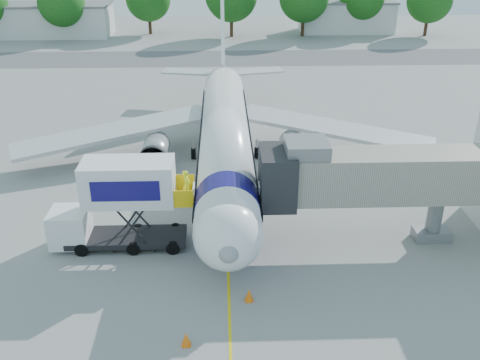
{
  "coord_description": "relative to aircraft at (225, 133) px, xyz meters",
  "views": [
    {
      "loc": [
        -0.23,
        -34.56,
        17.58
      ],
      "look_at": [
        0.84,
        -4.83,
        3.2
      ],
      "focal_mm": 40.0,
      "sensor_mm": 36.0,
      "label": 1
    }
  ],
  "objects": [
    {
      "name": "outbuilding_right",
      "position": [
        22.0,
        57.88,
        -0.29
      ],
      "size": [
        16.4,
        7.4,
        5.3
      ],
      "color": "silver",
      "rests_on": "ground"
    },
    {
      "name": "safety_cone_b",
      "position": [
        -2.02,
        -19.74,
        -2.6
      ],
      "size": [
        0.46,
        0.46,
        0.72
      ],
      "color": "orange",
      "rests_on": "ground"
    },
    {
      "name": "taxiway_strip",
      "position": [
        0.0,
        37.88,
        -2.94
      ],
      "size": [
        120.0,
        10.0,
        0.01
      ],
      "primitive_type": "cube",
      "color": "#59595B",
      "rests_on": "ground"
    },
    {
      "name": "aircraft",
      "position": [
        0.0,
        0.0,
        0.0
      ],
      "size": [
        34.17,
        37.73,
        11.35
      ],
      "color": "white",
      "rests_on": "ground"
    },
    {
      "name": "outbuilding_left",
      "position": [
        -28.0,
        55.88,
        -0.29
      ],
      "size": [
        18.4,
        8.4,
        5.3
      ],
      "color": "silver",
      "rests_on": "ground"
    },
    {
      "name": "catering_hiloader",
      "position": [
        -6.27,
        -11.12,
        -0.19
      ],
      "size": [
        8.5,
        2.44,
        5.5
      ],
      "color": "black",
      "rests_on": "ground"
    },
    {
      "name": "jet_bridge",
      "position": [
        7.99,
        -11.12,
        1.39
      ],
      "size": [
        13.9,
        3.2,
        6.6
      ],
      "color": "#ABA592",
      "rests_on": "ground"
    },
    {
      "name": "tree_g",
      "position": [
        34.92,
        53.69,
        2.89
      ],
      "size": [
        7.55,
        7.55,
        9.62
      ],
      "color": "#382314",
      "rests_on": "ground"
    },
    {
      "name": "ground",
      "position": [
        0.0,
        -4.12,
        -2.95
      ],
      "size": [
        160.0,
        160.0,
        0.0
      ],
      "primitive_type": "plane",
      "color": "gray",
      "rests_on": "ground"
    },
    {
      "name": "safety_cone_a",
      "position": [
        1.03,
        -16.63,
        -2.6
      ],
      "size": [
        0.45,
        0.45,
        0.72
      ],
      "color": "orange",
      "rests_on": "ground"
    },
    {
      "name": "guidance_line",
      "position": [
        0.0,
        -4.12,
        -2.94
      ],
      "size": [
        0.15,
        70.0,
        0.01
      ],
      "primitive_type": "cube",
      "color": "yellow",
      "rests_on": "ground"
    },
    {
      "name": "tree_b",
      "position": [
        -25.87,
        52.38,
        2.83
      ],
      "size": [
        7.47,
        7.47,
        9.53
      ],
      "color": "#382314",
      "rests_on": "ground"
    }
  ]
}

